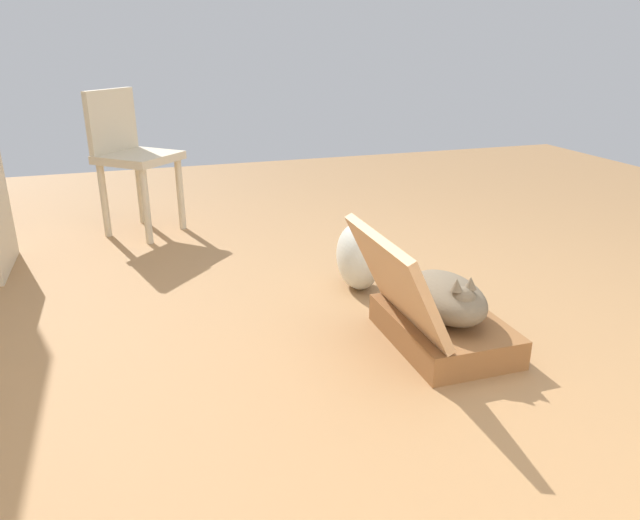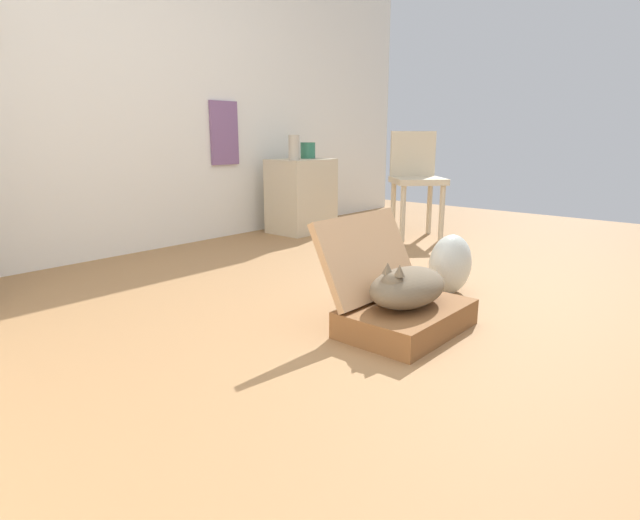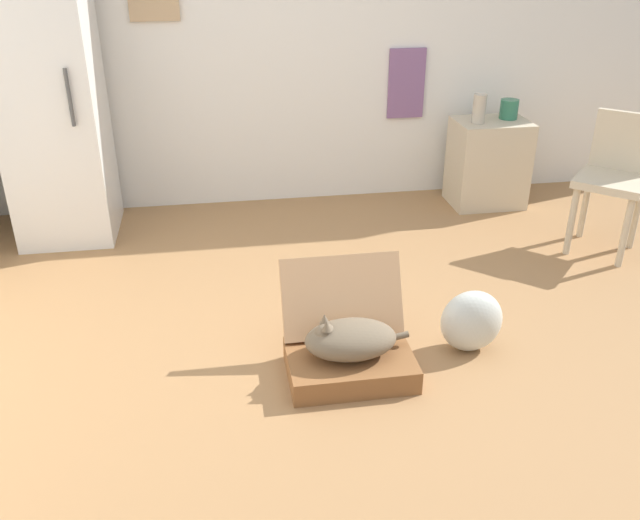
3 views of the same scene
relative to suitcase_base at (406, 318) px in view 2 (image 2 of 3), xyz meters
The scene contains 10 objects.
ground_plane 0.27m from the suitcase_base, 49.07° to the left, with size 7.68×7.68×0.00m, color #9E7247.
wall_back 2.76m from the suitcase_base, 85.94° to the left, with size 6.40×0.15×2.60m.
suitcase_base is the anchor object (origin of this frame).
suitcase_lid 0.34m from the suitcase_base, 90.00° to the left, with size 0.60×0.41×0.04m, color tan.
cat 0.15m from the suitcase_base, behind, with size 0.52×0.28×0.22m.
plastic_bag_white 0.67m from the suitcase_base, 10.79° to the left, with size 0.32×0.21×0.34m, color silver.
side_table 2.55m from the suitcase_base, 53.88° to the left, with size 0.55×0.41×0.66m, color beige.
vase_tall 2.52m from the suitcase_base, 55.85° to the left, with size 0.10×0.10×0.21m, color #B7AD99.
vase_short 2.74m from the suitcase_base, 52.03° to the left, with size 0.14×0.14×0.14m, color #2D7051.
chair 2.33m from the suitcase_base, 30.22° to the left, with size 0.59×0.59×0.90m.
Camera 2 is at (-2.10, -1.36, 0.87)m, focal length 28.93 mm.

